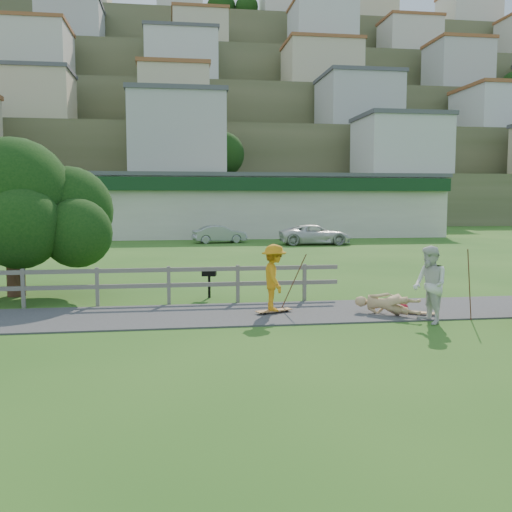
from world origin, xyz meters
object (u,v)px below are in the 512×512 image
Objects in this scene: tree at (14,231)px; spectator_a at (430,285)px; skater_fallen at (387,304)px; bbq at (209,283)px; car_silver at (220,234)px; skater_rider at (274,281)px; car_white at (315,235)px.

spectator_a is at bearing -27.18° from tree.
bbq reaches higher than skater_fallen.
tree reaches higher than skater_fallen.
bbq is at bearing 165.52° from car_silver.
spectator_a is (3.54, -1.63, 0.07)m from skater_rider.
tree is (-11.01, 5.65, 1.10)m from spectator_a.
car_silver is 4.13× the size of bbq.
tree is at bearing 144.63° from car_white.
car_white is at bearing 80.20° from bbq.
spectator_a is at bearing -115.55° from skater_rider.
skater_fallen is 11.47m from tree.
skater_rider is 0.30× the size of tree.
car_silver is at bearing -178.03° from spectator_a.
bbq is (5.95, -1.23, -1.59)m from tree.
spectator_a is 0.51× the size of car_silver.
skater_fallen is at bearing -24.32° from tree.
skater_rider reaches higher than car_silver.
skater_rider is at bearing 118.13° from skater_fallen.
tree is at bearing 106.51° from skater_fallen.
bbq is at bearing 159.21° from car_white.
spectator_a reaches higher than car_white.
spectator_a is 6.74m from bbq.
spectator_a is at bearing 174.20° from car_white.
skater_rider reaches higher than bbq.
skater_rider is 23.85m from car_white.
bbq is (-1.52, 2.79, -0.42)m from skater_rider.
spectator_a is (0.68, -0.99, 0.64)m from skater_fallen.
car_white is 5.35× the size of bbq.
skater_rider is 25.30m from car_silver.
bbq is at bearing -11.67° from tree.
skater_fallen is at bearing -103.53° from skater_rider.
car_silver is 0.77× the size of car_white.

